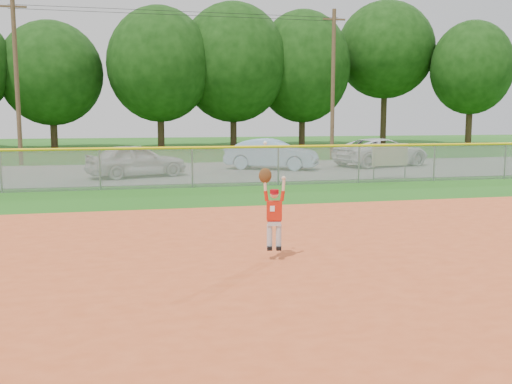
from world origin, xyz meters
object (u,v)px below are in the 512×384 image
car_blue (271,154)px  sponsor_sign (390,156)px  ballplayer (273,209)px  car_white_b (382,152)px  car_white_a (136,160)px

car_blue → sponsor_sign: 6.48m
ballplayer → car_blue: bearing=75.6°
car_white_b → car_white_a: bearing=85.9°
sponsor_sign → car_white_a: bearing=164.0°
car_blue → ballplayer: 18.02m
car_white_b → sponsor_sign: (-2.35, -5.76, 0.24)m
sponsor_sign → ballplayer: bearing=-124.2°
car_white_a → car_white_b: 13.12m
car_white_b → ballplayer: ballplayer is taller
sponsor_sign → ballplayer: ballplayer is taller
car_white_a → car_white_b: car_white_b is taller
ballplayer → car_white_a: bearing=98.1°
sponsor_sign → car_white_b: bearing=67.8°
sponsor_sign → ballplayer: size_ratio=0.85×
car_white_b → sponsor_sign: sponsor_sign is taller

